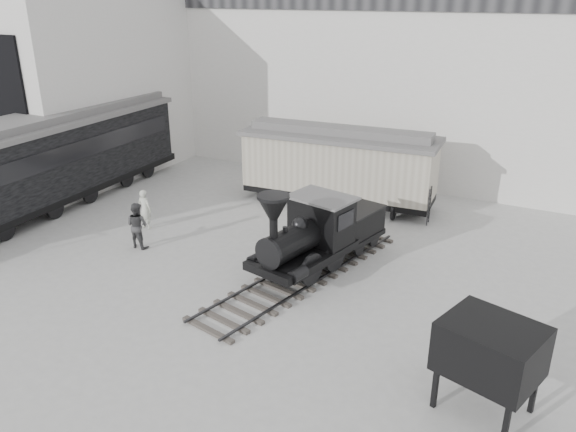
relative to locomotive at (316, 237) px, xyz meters
The scene contains 9 objects.
ground 4.51m from the locomotive, 105.67° to the right, with size 90.00×90.00×0.00m, color #9E9E9B.
north_wall 11.71m from the locomotive, 96.22° to the left, with size 34.00×2.51×11.00m.
west_pavilion 17.03m from the locomotive, 159.79° to the left, with size 7.00×12.11×9.00m.
locomotive is the anchor object (origin of this frame).
boxcar 6.52m from the locomotive, 106.63° to the left, with size 8.67×3.32×3.48m.
passenger_coach 12.75m from the locomotive, behind, with size 3.78×14.24×3.77m.
visitor_a 7.49m from the locomotive, behind, with size 0.59×0.39×1.61m, color silver.
visitor_b 6.68m from the locomotive, 167.41° to the right, with size 0.84×0.65×1.72m, color #3C3C3E.
coal_hopper 7.74m from the locomotive, 35.44° to the right, with size 2.41×2.16×2.20m.
Camera 1 is at (8.39, -11.32, 8.77)m, focal length 35.00 mm.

